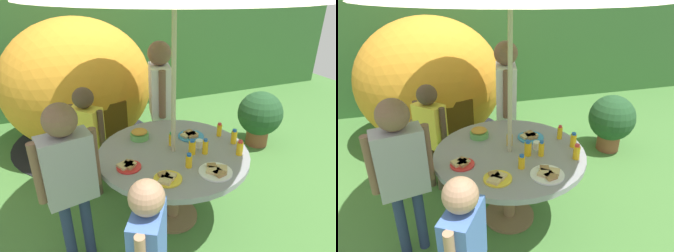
{
  "view_description": "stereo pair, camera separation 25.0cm",
  "coord_description": "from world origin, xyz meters",
  "views": [
    {
      "loc": [
        -0.83,
        -1.98,
        1.95
      ],
      "look_at": [
        0.0,
        0.12,
        0.87
      ],
      "focal_mm": 31.97,
      "sensor_mm": 36.0,
      "label": 1
    },
    {
      "loc": [
        -0.59,
        -2.05,
        1.95
      ],
      "look_at": [
        0.0,
        0.12,
        0.87
      ],
      "focal_mm": 31.97,
      "sensor_mm": 36.0,
      "label": 2
    }
  ],
  "objects": [
    {
      "name": "juice_bottle_far_right",
      "position": [
        0.22,
        -0.14,
        0.76
      ],
      "size": [
        0.05,
        0.05,
        0.13
      ],
      "color": "yellow",
      "rests_on": "garden_table"
    },
    {
      "name": "cup_near",
      "position": [
        0.23,
        -0.02,
        0.73
      ],
      "size": [
        0.06,
        0.06,
        0.06
      ],
      "primitive_type": "cylinder",
      "color": "white",
      "rests_on": "garden_table"
    },
    {
      "name": "child_in_white_shirt",
      "position": [
        0.2,
        0.86,
        0.92
      ],
      "size": [
        0.29,
        0.47,
        1.44
      ],
      "rotation": [
        0.0,
        0.0,
        -1.8
      ],
      "color": "navy",
      "rests_on": "ground_plane"
    },
    {
      "name": "child_in_grey_shirt",
      "position": [
        -0.83,
        -0.16,
        0.83
      ],
      "size": [
        0.43,
        0.25,
        1.3
      ],
      "rotation": [
        0.0,
        0.0,
        0.19
      ],
      "color": "navy",
      "rests_on": "ground_plane"
    },
    {
      "name": "potted_plant",
      "position": [
        1.58,
        0.87,
        0.41
      ],
      "size": [
        0.57,
        0.57,
        0.72
      ],
      "color": "brown",
      "rests_on": "ground_plane"
    },
    {
      "name": "wooden_chair",
      "position": [
        -0.66,
        1.17,
        0.52
      ],
      "size": [
        0.63,
        0.63,
        0.94
      ],
      "rotation": [
        0.0,
        0.0,
        0.51
      ],
      "color": "#93704C",
      "rests_on": "ground_plane"
    },
    {
      "name": "ground_plane",
      "position": [
        0.0,
        0.0,
        -0.01
      ],
      "size": [
        10.0,
        10.0,
        0.02
      ],
      "primitive_type": "cube",
      "color": "#477A38"
    },
    {
      "name": "plate_center_front",
      "position": [
        -0.19,
        -0.36,
        0.71
      ],
      "size": [
        0.21,
        0.21,
        0.03
      ],
      "color": "yellow",
      "rests_on": "garden_table"
    },
    {
      "name": "child_in_blue_shirt",
      "position": [
        -0.5,
        -0.85,
        0.7
      ],
      "size": [
        0.28,
        0.33,
        1.1
      ],
      "rotation": [
        0.0,
        0.0,
        1.04
      ],
      "color": "#3F3F47",
      "rests_on": "ground_plane"
    },
    {
      "name": "juice_bottle_spot_a",
      "position": [
        0.03,
        0.1,
        0.75
      ],
      "size": [
        0.05,
        0.05,
        0.12
      ],
      "color": "yellow",
      "rests_on": "garden_table"
    },
    {
      "name": "plate_center_back",
      "position": [
        0.24,
        0.18,
        0.71
      ],
      "size": [
        0.23,
        0.23,
        0.03
      ],
      "color": "#338CD8",
      "rests_on": "garden_table"
    },
    {
      "name": "juice_bottle_front_edge",
      "position": [
        0.02,
        -0.26,
        0.75
      ],
      "size": [
        0.05,
        0.05,
        0.12
      ],
      "color": "yellow",
      "rests_on": "garden_table"
    },
    {
      "name": "child_in_yellow_shirt",
      "position": [
        -0.61,
        0.63,
        0.72
      ],
      "size": [
        0.32,
        0.32,
        1.13
      ],
      "rotation": [
        0.0,
        0.0,
        -0.8
      ],
      "color": "brown",
      "rests_on": "ground_plane"
    },
    {
      "name": "plate_far_left",
      "position": [
        0.17,
        -0.4,
        0.71
      ],
      "size": [
        0.25,
        0.25,
        0.03
      ],
      "color": "white",
      "rests_on": "garden_table"
    },
    {
      "name": "plate_near_right",
      "position": [
        -0.41,
        -0.1,
        0.71
      ],
      "size": [
        0.19,
        0.19,
        0.03
      ],
      "color": "red",
      "rests_on": "garden_table"
    },
    {
      "name": "juice_bottle_near_left",
      "position": [
        0.54,
        -0.07,
        0.76
      ],
      "size": [
        0.05,
        0.05,
        0.13
      ],
      "color": "yellow",
      "rests_on": "garden_table"
    },
    {
      "name": "snack_bowl",
      "position": [
        -0.19,
        0.31,
        0.74
      ],
      "size": [
        0.17,
        0.17,
        0.09
      ],
      "color": "#66B259",
      "rests_on": "garden_table"
    },
    {
      "name": "juice_bottle_mid_right",
      "position": [
        0.49,
        0.1,
        0.76
      ],
      "size": [
        0.04,
        0.04,
        0.13
      ],
      "color": "yellow",
      "rests_on": "garden_table"
    },
    {
      "name": "juice_bottle_back_edge",
      "position": [
        0.47,
        -0.25,
        0.76
      ],
      "size": [
        0.05,
        0.05,
        0.13
      ],
      "color": "yellow",
      "rests_on": "garden_table"
    },
    {
      "name": "dome_tent",
      "position": [
        -0.54,
        1.8,
        0.8
      ],
      "size": [
        2.18,
        2.18,
        1.61
      ],
      "rotation": [
        0.0,
        0.0,
        0.18
      ],
      "color": "orange",
      "rests_on": "ground_plane"
    },
    {
      "name": "juice_bottle_mid_left",
      "position": [
        0.12,
        -0.1,
        0.76
      ],
      "size": [
        0.06,
        0.06,
        0.13
      ],
      "color": "yellow",
      "rests_on": "garden_table"
    },
    {
      "name": "garden_table",
      "position": [
        0.0,
        0.0,
        0.6
      ],
      "size": [
        1.25,
        1.25,
        0.7
      ],
      "color": "brown",
      "rests_on": "ground_plane"
    },
    {
      "name": "hedge_backdrop",
      "position": [
        0.0,
        3.17,
        1.03
      ],
      "size": [
        9.0,
        0.7,
        2.07
      ],
      "primitive_type": "cube",
      "color": "#33602D",
      "rests_on": "ground_plane"
    }
  ]
}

